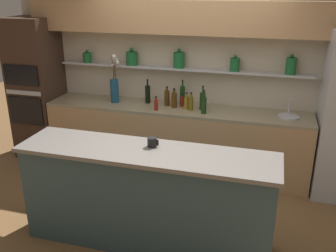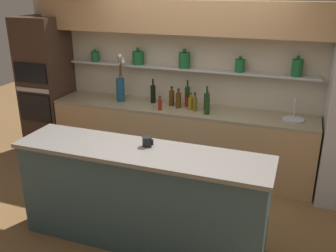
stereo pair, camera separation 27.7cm
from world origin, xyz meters
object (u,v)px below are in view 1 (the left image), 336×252
object	(u,v)px
bottle_wine_1	(148,94)
bottle_oil_6	(186,103)
oven_tower	(37,89)
bottle_spirit_0	(167,98)
bottle_sauce_7	(182,101)
sink_fixture	(289,115)
flower_vase	(115,87)
bottle_wine_8	(203,101)
bottle_sauce_3	(156,104)
bottle_wine_5	(182,95)
bottle_oil_4	(191,103)
bottle_spirit_9	(174,100)
bottle_wine_2	(204,105)
coffee_mug	(152,142)

from	to	relation	value
bottle_wine_1	bottle_oil_6	size ratio (longest dim) A/B	1.50
oven_tower	bottle_spirit_0	world-z (taller)	oven_tower
bottle_sauce_7	sink_fixture	bearing A→B (deg)	-2.67
bottle_wine_1	flower_vase	bearing A→B (deg)	-168.68
bottle_sauce_7	bottle_wine_8	bearing A→B (deg)	-10.97
bottle_wine_8	bottle_sauce_3	bearing A→B (deg)	-161.13
bottle_wine_1	bottle_oil_6	bearing A→B (deg)	-12.21
bottle_wine_5	bottle_sauce_7	xyz separation A→B (m)	(0.02, -0.09, -0.06)
bottle_sauce_3	bottle_oil_4	size ratio (longest dim) A/B	0.77
bottle_spirit_0	bottle_spirit_9	world-z (taller)	bottle_spirit_0
sink_fixture	bottle_wine_2	size ratio (longest dim) A/B	0.85
bottle_spirit_0	coffee_mug	size ratio (longest dim) A/B	2.42
sink_fixture	bottle_wine_2	world-z (taller)	bottle_wine_2
flower_vase	bottle_spirit_9	size ratio (longest dim) A/B	2.58
flower_vase	oven_tower	bearing A→B (deg)	-179.32
bottle_oil_4	bottle_wine_8	distance (m)	0.16
bottle_sauce_7	bottle_spirit_9	xyz separation A→B (m)	(-0.09, -0.08, 0.04)
bottle_wine_2	bottle_wine_5	size ratio (longest dim) A/B	0.90
bottle_wine_5	bottle_sauce_7	bearing A→B (deg)	-78.67
bottle_wine_2	coffee_mug	xyz separation A→B (m)	(-0.23, -1.40, 0.03)
bottle_sauce_3	bottle_wine_5	size ratio (longest dim) A/B	0.54
bottle_sauce_3	bottle_spirit_9	xyz separation A→B (m)	(0.20, 0.17, 0.03)
flower_vase	bottle_wine_2	size ratio (longest dim) A/B	2.20
sink_fixture	bottle_wine_8	xyz separation A→B (m)	(-1.10, 0.01, 0.09)
flower_vase	bottle_wine_5	size ratio (longest dim) A/B	1.97
bottle_sauce_7	coffee_mug	distance (m)	1.62
bottle_spirit_0	bottle_oil_4	bearing A→B (deg)	-17.92
bottle_wine_2	bottle_sauce_7	world-z (taller)	bottle_wine_2
bottle_oil_4	bottle_wine_8	xyz separation A→B (m)	(0.14, 0.07, 0.02)
bottle_oil_4	bottle_sauce_7	size ratio (longest dim) A/B	1.46
coffee_mug	bottle_sauce_3	bearing A→B (deg)	106.19
bottle_sauce_7	bottle_oil_4	bearing A→B (deg)	-40.13
oven_tower	bottle_oil_4	size ratio (longest dim) A/B	8.45
bottle_sauce_3	bottle_spirit_9	distance (m)	0.27
bottle_wine_1	bottle_wine_2	size ratio (longest dim) A/B	1.09
bottle_oil_4	coffee_mug	bearing A→B (deg)	-91.82
flower_vase	bottle_oil_6	world-z (taller)	flower_vase
oven_tower	flower_vase	size ratio (longest dim) A/B	3.02
bottle_wine_2	bottle_oil_4	xyz separation A→B (m)	(-0.19, 0.08, -0.02)
bottle_spirit_0	flower_vase	bearing A→B (deg)	-176.08
bottle_sauce_3	bottle_sauce_7	world-z (taller)	bottle_sauce_3
bottle_wine_2	bottle_sauce_3	xyz separation A→B (m)	(-0.63, -0.04, -0.04)
bottle_wine_5	coffee_mug	distance (m)	1.71
sink_fixture	bottle_wine_2	xyz separation A→B (m)	(-1.05, -0.15, 0.09)
bottle_sauce_3	bottle_wine_8	xyz separation A→B (m)	(0.58, 0.20, 0.04)
bottle_wine_1	bottle_wine_5	xyz separation A→B (m)	(0.48, 0.06, 0.00)
bottle_sauce_7	bottle_spirit_0	bearing A→B (deg)	-176.76
bottle_spirit_0	coffee_mug	world-z (taller)	bottle_spirit_0
bottle_oil_4	bottle_sauce_7	bearing A→B (deg)	139.87
bottle_spirit_0	bottle_spirit_9	xyz separation A→B (m)	(0.12, -0.07, -0.00)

